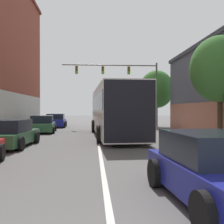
# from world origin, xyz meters

# --- Properties ---
(lane_center_line) EXTENTS (0.14, 41.92, 0.01)m
(lane_center_line) POSITION_xyz_m (0.00, 14.96, 0.00)
(lane_center_line) COLOR silver
(lane_center_line) RESTS_ON ground_plane
(bus) EXTENTS (3.27, 11.82, 3.35)m
(bus) POSITION_xyz_m (1.18, 16.95, 1.88)
(bus) COLOR silver
(bus) RESTS_ON ground_plane
(hatchback_foreground) EXTENTS (2.15, 4.07, 1.40)m
(hatchback_foreground) POSITION_xyz_m (2.14, 3.94, 0.66)
(hatchback_foreground) COLOR navy
(hatchback_foreground) RESTS_ON ground_plane
(parked_car_left_near) EXTENTS (2.27, 3.93, 1.42)m
(parked_car_left_near) POSITION_xyz_m (-4.27, 26.91, 0.67)
(parked_car_left_near) COLOR navy
(parked_car_left_near) RESTS_ON ground_plane
(parked_car_left_mid) EXTENTS (2.13, 4.42, 1.37)m
(parked_car_left_mid) POSITION_xyz_m (-4.38, 12.20, 0.65)
(parked_car_left_mid) COLOR #285633
(parked_car_left_mid) RESTS_ON ground_plane
(parked_car_left_distant) EXTENTS (2.32, 4.22, 1.39)m
(parked_car_left_distant) POSITION_xyz_m (-4.42, 20.52, 0.65)
(parked_car_left_distant) COLOR #285633
(parked_car_left_distant) RESTS_ON ground_plane
(traffic_signal_gantry) EXTENTS (9.90, 0.36, 6.77)m
(traffic_signal_gantry) POSITION_xyz_m (3.02, 25.91, 5.10)
(traffic_signal_gantry) COLOR #514C47
(traffic_signal_gantry) RESTS_ON ground_plane
(street_tree_near) EXTENTS (3.23, 2.91, 5.82)m
(street_tree_near) POSITION_xyz_m (6.48, 12.39, 4.03)
(street_tree_near) COLOR #3D2D1E
(street_tree_near) RESTS_ON ground_plane
(street_tree_far) EXTENTS (3.74, 3.37, 6.16)m
(street_tree_far) POSITION_xyz_m (6.62, 27.08, 4.09)
(street_tree_far) COLOR #3D2D1E
(street_tree_far) RESTS_ON ground_plane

